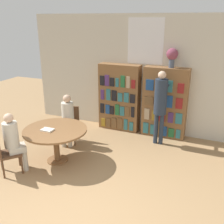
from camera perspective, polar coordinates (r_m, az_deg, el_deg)
The scene contains 12 objects.
ground_plane at distance 4.28m, azimuth -9.43°, elevation -22.88°, with size 16.00×16.00×0.00m, color #9E7A51.
wall_back at distance 6.84m, azimuth 7.07°, elevation 7.99°, with size 6.40×0.07×3.00m.
bookshelf_left at distance 7.00m, azimuth 1.63°, elevation 3.14°, with size 1.09×0.34×1.78m.
bookshelf_right at distance 6.68m, azimuth 11.39°, elevation 1.94°, with size 1.09×0.34×1.78m.
flower_vase at distance 6.42m, azimuth 12.96°, elevation 11.92°, with size 0.27×0.27×0.45m.
reading_table at distance 5.55m, azimuth -12.20°, elevation -4.70°, with size 1.31×1.31×0.73m.
chair_near_camera at distance 5.48m, azimuth -22.21°, elevation -7.83°, with size 0.56×0.56×0.87m.
chair_left_side at distance 6.47m, azimuth -9.09°, elevation -2.30°, with size 0.49×0.49×0.87m.
seated_reader_left at distance 6.24m, azimuth -9.68°, elevation -1.04°, with size 0.35×0.41×1.23m.
seated_reader_right at distance 5.40m, azimuth -20.64°, elevation -5.50°, with size 0.42×0.42×1.22m.
librarian_standing at distance 6.15m, azimuth 10.52°, elevation 2.43°, with size 0.29×0.56×1.78m.
open_book_on_table at distance 5.48m, azimuth -13.88°, elevation -3.79°, with size 0.24×0.18×0.03m.
Camera 1 is at (1.79, -2.61, 2.88)m, focal length 42.00 mm.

